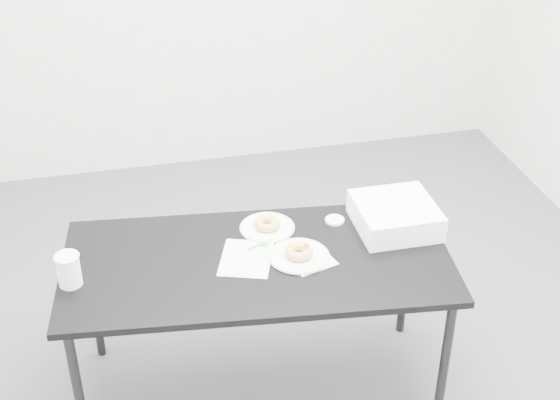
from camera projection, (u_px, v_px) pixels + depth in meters
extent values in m
plane|color=#48484D|center=(270.00, 362.00, 3.60)|extent=(4.00, 4.00, 0.00)
cube|color=black|center=(257.00, 262.00, 3.10)|extent=(1.62, 0.90, 0.03)
cylinder|color=black|center=(79.00, 397.00, 2.96)|extent=(0.04, 0.04, 0.67)
cylinder|color=black|center=(93.00, 297.00, 3.47)|extent=(0.04, 0.04, 0.67)
cylinder|color=black|center=(444.00, 366.00, 3.10)|extent=(0.04, 0.04, 0.67)
cylinder|color=black|center=(406.00, 274.00, 3.61)|extent=(0.04, 0.04, 0.67)
cube|color=silver|center=(246.00, 258.00, 3.10)|extent=(0.27, 0.30, 0.00)
cube|color=green|center=(264.00, 244.00, 3.18)|extent=(0.05, 0.05, 0.00)
cylinder|color=#0D9981|center=(259.00, 245.00, 3.17)|extent=(0.11, 0.05, 0.01)
cube|color=silver|center=(310.00, 259.00, 3.09)|extent=(0.21, 0.21, 0.00)
cylinder|color=white|center=(299.00, 256.00, 3.10)|extent=(0.24, 0.24, 0.01)
torus|color=gold|center=(299.00, 251.00, 3.09)|extent=(0.13, 0.13, 0.04)
cylinder|color=white|center=(267.00, 228.00, 3.28)|extent=(0.23, 0.23, 0.01)
torus|color=gold|center=(267.00, 223.00, 3.27)|extent=(0.12, 0.12, 0.04)
cylinder|color=white|center=(69.00, 270.00, 2.92)|extent=(0.09, 0.09, 0.13)
cylinder|color=white|center=(335.00, 220.00, 3.32)|extent=(0.08, 0.08, 0.01)
cube|color=white|center=(395.00, 215.00, 3.26)|extent=(0.33, 0.33, 0.11)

